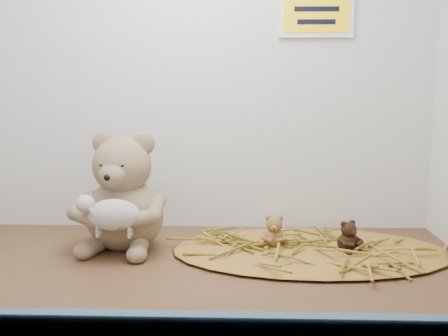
{
  "coord_description": "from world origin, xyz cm",
  "views": [
    {
      "loc": [
        11.73,
        -97.09,
        36.33
      ],
      "look_at": [
        8.37,
        3.64,
        19.92
      ],
      "focal_mm": 40.0,
      "sensor_mm": 36.0,
      "label": 1
    }
  ],
  "objects_px": {
    "toy_lamb": "(114,215)",
    "mini_teddy_tan": "(274,230)",
    "main_teddy": "(124,191)",
    "mini_teddy_brown": "(348,235)"
  },
  "relations": [
    {
      "from": "toy_lamb",
      "to": "mini_teddy_tan",
      "type": "xyz_separation_m",
      "value": [
        0.34,
        0.08,
        -0.05
      ]
    },
    {
      "from": "main_teddy",
      "to": "mini_teddy_brown",
      "type": "height_order",
      "value": "main_teddy"
    },
    {
      "from": "mini_teddy_tan",
      "to": "mini_teddy_brown",
      "type": "bearing_deg",
      "value": -4.17
    },
    {
      "from": "main_teddy",
      "to": "mini_teddy_tan",
      "type": "relative_size",
      "value": 3.64
    },
    {
      "from": "toy_lamb",
      "to": "mini_teddy_tan",
      "type": "distance_m",
      "value": 0.35
    },
    {
      "from": "toy_lamb",
      "to": "mini_teddy_tan",
      "type": "bearing_deg",
      "value": 13.13
    },
    {
      "from": "toy_lamb",
      "to": "mini_teddy_brown",
      "type": "bearing_deg",
      "value": 6.45
    },
    {
      "from": "mini_teddy_tan",
      "to": "main_teddy",
      "type": "bearing_deg",
      "value": -178.67
    },
    {
      "from": "toy_lamb",
      "to": "mini_teddy_brown",
      "type": "distance_m",
      "value": 0.5
    },
    {
      "from": "mini_teddy_brown",
      "to": "main_teddy",
      "type": "bearing_deg",
      "value": 146.81
    }
  ]
}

